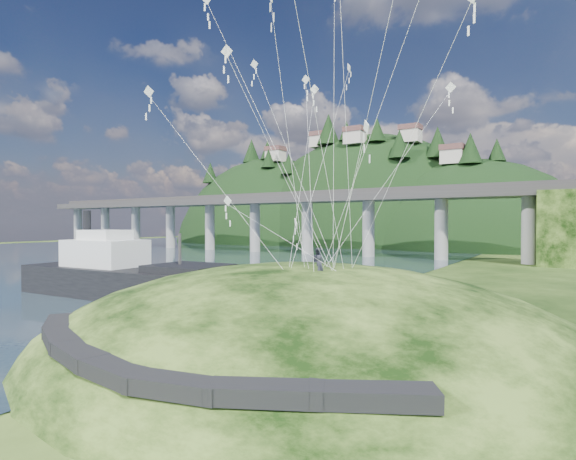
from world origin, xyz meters
The scene contains 10 objects.
ground centered at (0.00, 0.00, 0.00)m, with size 320.00×320.00×0.00m, color black.
water centered at (-72.00, 30.00, 0.01)m, with size 240.00×240.00×0.00m, color #2B4150.
grass_hill centered at (8.00, 2.00, -1.50)m, with size 36.00×32.00×13.00m.
footpath centered at (7.46, -9.74, 2.08)m, with size 22.29×5.84×0.83m.
bridge centered at (-26.46, 70.07, 9.70)m, with size 160.00×11.00×15.00m.
far_ridge centered at (-43.58, 122.17, -7.44)m, with size 153.00×70.00×94.50m.
work_barge centered at (-16.52, 7.39, 2.21)m, with size 25.63×8.48×8.83m.
wooden_dock centered at (-3.10, 5.56, 0.46)m, with size 14.87×2.95×1.06m.
kite_flyers centered at (7.87, 3.66, 5.84)m, with size 3.63×5.58×1.95m.
kite_swarm centered at (7.94, 2.58, 19.47)m, with size 21.22×17.50×20.43m.
Camera 1 is at (21.89, -21.64, 7.57)m, focal length 28.00 mm.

